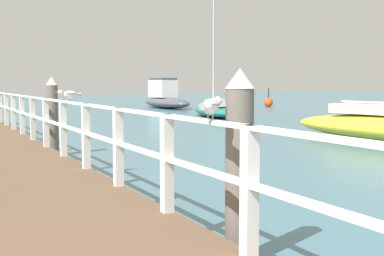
% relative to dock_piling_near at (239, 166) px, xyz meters
% --- Properties ---
extents(pier_railing, '(0.12, 23.12, 1.11)m').
position_rel_dock_piling_near_xyz_m(pier_railing, '(-0.38, 9.11, 0.06)').
color(pier_railing, silver).
rests_on(pier_railing, pier_deck).
extents(dock_piling_near, '(0.29, 0.29, 1.97)m').
position_rel_dock_piling_near_xyz_m(dock_piling_near, '(0.00, 0.00, 0.00)').
color(dock_piling_near, '#6B6056').
rests_on(dock_piling_near, ground_plane).
extents(dock_piling_far, '(0.29, 0.29, 1.97)m').
position_rel_dock_piling_near_xyz_m(dock_piling_far, '(0.00, 8.55, 0.00)').
color(dock_piling_far, '#6B6056').
rests_on(dock_piling_far, ground_plane).
extents(seagull_foreground, '(0.40, 0.33, 0.21)m').
position_rel_dock_piling_near_xyz_m(seagull_foreground, '(-0.37, -0.09, 0.62)').
color(seagull_foreground, white).
rests_on(seagull_foreground, pier_railing).
extents(seagull_background, '(0.48, 0.19, 0.21)m').
position_rel_dock_piling_near_xyz_m(seagull_background, '(-0.39, 5.23, 0.62)').
color(seagull_background, white).
rests_on(seagull_background, pier_railing).
extents(boat_0, '(3.14, 6.16, 7.63)m').
position_rel_dock_piling_near_xyz_m(boat_0, '(10.95, 19.39, -0.61)').
color(boat_0, '#197266').
rests_on(boat_0, ground_plane).
extents(boat_5, '(2.12, 6.13, 2.17)m').
position_rel_dock_piling_near_xyz_m(boat_5, '(12.51, 29.27, -0.27)').
color(boat_5, '#4C4C51').
rests_on(boat_5, ground_plane).
extents(channel_buoy, '(0.70, 0.70, 1.40)m').
position_rel_dock_piling_near_xyz_m(channel_buoy, '(20.09, 27.15, -0.63)').
color(channel_buoy, '#E54C19').
rests_on(channel_buoy, ground_plane).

